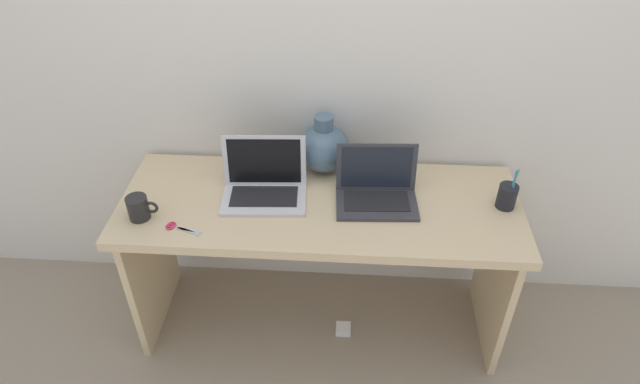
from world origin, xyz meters
TOP-DOWN VIEW (x-y plane):
  - ground_plane at (0.00, 0.00)m, footprint 6.00×6.00m
  - back_wall at (0.00, 0.34)m, footprint 4.40×0.04m
  - desk at (0.00, 0.00)m, footprint 1.62×0.60m
  - laptop_left at (-0.23, 0.04)m, footprint 0.35×0.25m
  - laptop_right at (0.22, 0.04)m, footprint 0.33×0.24m
  - green_vase at (0.00, 0.24)m, footprint 0.22×0.22m
  - coffee_mug at (-0.69, -0.14)m, footprint 0.12×0.08m
  - pen_cup at (0.74, 0.02)m, footprint 0.08×0.08m
  - scissors at (-0.53, -0.20)m, footprint 0.15×0.07m
  - power_brick at (0.11, -0.06)m, footprint 0.07×0.07m

SIDE VIEW (x-z plane):
  - ground_plane at x=0.00m, z-range 0.00..0.00m
  - power_brick at x=0.11m, z-range 0.00..0.03m
  - desk at x=0.00m, z-range 0.22..0.96m
  - scissors at x=-0.53m, z-range 0.74..0.74m
  - coffee_mug at x=-0.69m, z-range 0.74..0.83m
  - pen_cup at x=0.74m, z-range 0.70..0.88m
  - laptop_right at x=0.22m, z-range 0.69..0.90m
  - laptop_left at x=-0.23m, z-range 0.68..0.92m
  - green_vase at x=0.00m, z-range 0.72..0.97m
  - back_wall at x=0.00m, z-range 0.00..2.40m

